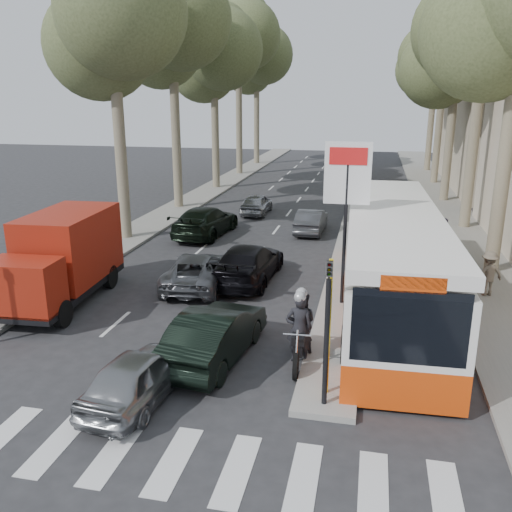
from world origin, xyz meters
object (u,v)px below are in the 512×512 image
Objects in this scene: red_truck at (63,257)px; silver_hatchback at (139,375)px; city_bus at (391,258)px; motorcycle at (300,327)px; dark_hatchback at (215,334)px.

silver_hatchback is at bearing -50.17° from red_truck.
motorcycle is at bearing -121.84° from city_bus.
dark_hatchback is 1.82× the size of motorcycle.
dark_hatchback is 0.76× the size of red_truck.
red_truck is at bearing -173.75° from city_bus.
city_bus reaches higher than red_truck.
silver_hatchback is at bearing -143.11° from motorcycle.
dark_hatchback is at bearing -29.50° from red_truck.
dark_hatchback is 2.33m from motorcycle.
silver_hatchback is 4.50m from motorcycle.
dark_hatchback is 7.17m from red_truck.
city_bus is 5.40× the size of motorcycle.
city_bus is (4.72, 4.71, 1.08)m from dark_hatchback.
red_truck is 2.41× the size of motorcycle.
dark_hatchback is at bearing -110.07° from silver_hatchback.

